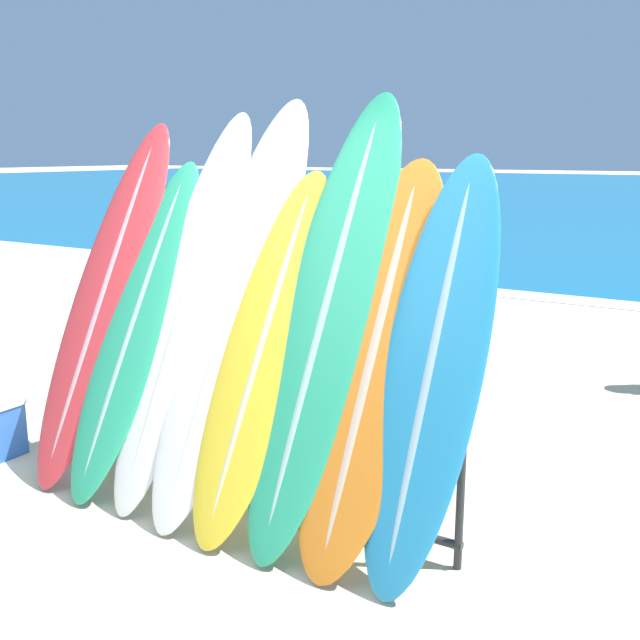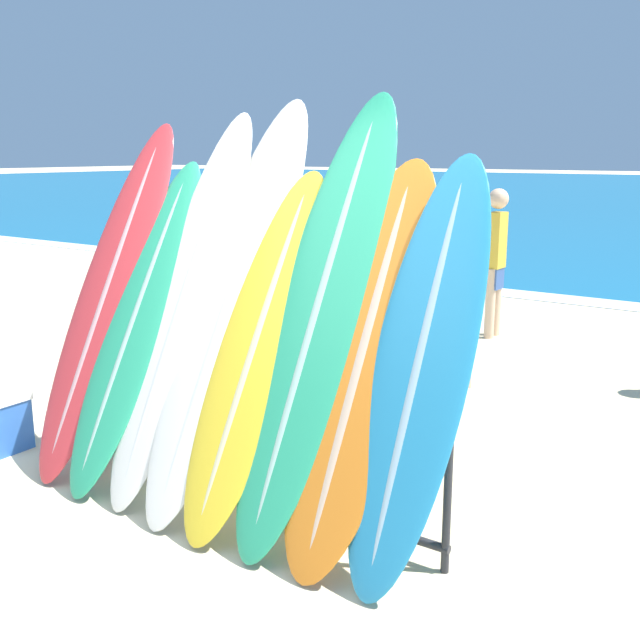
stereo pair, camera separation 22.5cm
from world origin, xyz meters
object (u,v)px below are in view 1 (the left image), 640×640
object	(u,v)px
person_mid_beach	(293,262)
surfboard_slot_1	(137,324)
person_far_right	(478,256)
surfboard_slot_3	(234,302)
person_near_water	(453,278)
surfboard_rack	(245,424)
surfboard_slot_0	(106,297)
surfboard_slot_2	(185,303)
surfboard_slot_4	(264,349)
surfboard_slot_7	(433,366)
surfboard_slot_5	(328,313)
surfboard_slot_6	(373,359)

from	to	relation	value
person_mid_beach	surfboard_slot_1	bearing A→B (deg)	6.60
surfboard_slot_1	person_far_right	distance (m)	4.59
surfboard_slot_3	person_near_water	size ratio (longest dim) A/B	1.32
surfboard_rack	surfboard_slot_1	bearing A→B (deg)	179.72
surfboard_slot_0	surfboard_slot_2	size ratio (longest dim) A/B	0.98
surfboard_slot_2	person_near_water	world-z (taller)	surfboard_slot_2
surfboard_slot_2	person_mid_beach	xyz separation A→B (m)	(-1.07, 2.75, -0.18)
surfboard_slot_0	person_near_water	world-z (taller)	surfboard_slot_0
surfboard_slot_2	surfboard_slot_4	xyz separation A→B (m)	(0.63, -0.10, -0.17)
surfboard_rack	surfboard_slot_1	world-z (taller)	surfboard_slot_1
surfboard_slot_7	person_far_right	size ratio (longest dim) A/B	1.24
surfboard_slot_4	surfboard_slot_1	bearing A→B (deg)	179.30
surfboard_rack	surfboard_slot_5	bearing A→B (deg)	12.77
surfboard_slot_2	surfboard_slot_5	xyz separation A→B (m)	(0.95, 0.02, 0.04)
surfboard_slot_1	surfboard_slot_5	xyz separation A→B (m)	(1.26, 0.10, 0.19)
surfboard_rack	surfboard_slot_3	distance (m)	0.68
surfboard_slot_4	surfboard_slot_7	distance (m)	0.95
surfboard_slot_1	surfboard_slot_7	xyz separation A→B (m)	(1.88, 0.01, 0.02)
surfboard_rack	person_mid_beach	bearing A→B (deg)	118.62
person_near_water	person_far_right	bearing A→B (deg)	26.79
surfboard_slot_2	person_far_right	bearing A→B (deg)	87.86
surfboard_slot_0	surfboard_slot_4	world-z (taller)	surfboard_slot_0
surfboard_slot_0	surfboard_slot_7	distance (m)	2.21
surfboard_slot_3	surfboard_slot_1	bearing A→B (deg)	-169.47
person_mid_beach	surfboard_slot_5	bearing A→B (deg)	28.00
surfboard_rack	surfboard_slot_4	world-z (taller)	surfboard_slot_4
surfboard_slot_3	person_near_water	xyz separation A→B (m)	(0.30, 2.52, -0.20)
surfboard_slot_0	person_near_water	bearing A→B (deg)	63.82
surfboard_slot_2	surfboard_slot_1	bearing A→B (deg)	-164.28
surfboard_slot_3	person_far_right	size ratio (longest dim) A/B	1.44
surfboard_slot_0	surfboard_slot_6	distance (m)	1.90
surfboard_slot_2	surfboard_slot_5	bearing A→B (deg)	0.96
person_far_right	surfboard_slot_3	bearing A→B (deg)	3.53
surfboard_slot_4	person_far_right	bearing A→B (deg)	95.74
surfboard_rack	surfboard_slot_6	bearing A→B (deg)	1.45
surfboard_slot_3	surfboard_slot_6	size ratio (longest dim) A/B	1.18
surfboard_slot_7	person_near_water	xyz separation A→B (m)	(-0.94, 2.63, -0.04)
surfboard_rack	person_far_right	xyz separation A→B (m)	(-0.31, 4.56, 0.38)
surfboard_rack	surfboard_slot_2	world-z (taller)	surfboard_slot_2
surfboard_slot_7	surfboard_rack	bearing A→B (deg)	-179.29
surfboard_slot_6	surfboard_slot_5	bearing A→B (deg)	164.51
surfboard_slot_0	surfboard_slot_7	xyz separation A→B (m)	(2.21, -0.06, -0.09)
surfboard_slot_2	surfboard_slot_7	bearing A→B (deg)	-2.80
surfboard_rack	surfboard_slot_2	size ratio (longest dim) A/B	1.16
person_mid_beach	person_far_right	distance (m)	2.12
surfboard_slot_1	surfboard_slot_6	xyz separation A→B (m)	(1.57, 0.02, 0.01)
surfboard_slot_1	surfboard_slot_3	size ratio (longest dim) A/B	0.84
surfboard_slot_6	person_near_water	xyz separation A→B (m)	(-0.63, 2.63, -0.03)
person_near_water	surfboard_slot_0	bearing A→B (deg)	167.02
surfboard_slot_2	surfboard_slot_5	size ratio (longest dim) A/B	0.96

